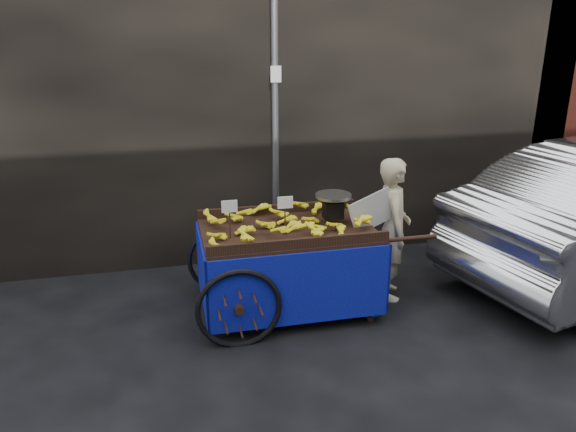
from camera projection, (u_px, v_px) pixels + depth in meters
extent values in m
plane|color=black|center=(274.00, 319.00, 5.91)|extent=(80.00, 80.00, 0.00)
cube|color=black|center=(156.00, 59.00, 7.26)|extent=(11.00, 2.00, 5.00)
cylinder|color=slate|center=(275.00, 109.00, 6.51)|extent=(0.08, 0.08, 4.00)
cube|color=white|center=(276.00, 74.00, 6.33)|extent=(0.12, 0.02, 0.18)
cube|color=black|center=(288.00, 232.00, 5.83)|extent=(1.79, 1.12, 0.07)
cube|color=black|center=(277.00, 209.00, 6.29)|extent=(1.79, 0.05, 0.11)
cube|color=black|center=(300.00, 244.00, 5.32)|extent=(1.79, 0.05, 0.11)
cube|color=black|center=(372.00, 282.00, 5.74)|extent=(0.06, 0.06, 0.89)
cube|color=black|center=(344.00, 249.00, 6.56)|extent=(0.06, 0.06, 0.89)
cylinder|color=black|center=(411.00, 238.00, 5.67)|extent=(0.56, 0.05, 0.04)
cylinder|color=black|center=(378.00, 210.00, 6.49)|extent=(0.56, 0.05, 0.04)
torus|color=black|center=(239.00, 309.00, 5.31)|extent=(0.84, 0.06, 0.84)
torus|color=black|center=(224.00, 259.00, 6.42)|extent=(0.84, 0.06, 0.84)
cylinder|color=black|center=(231.00, 282.00, 5.87)|extent=(0.06, 1.25, 0.06)
cube|color=#0F0786|center=(301.00, 289.00, 5.44)|extent=(1.83, 0.03, 0.76)
cube|color=#0F0786|center=(277.00, 246.00, 6.48)|extent=(1.83, 0.03, 0.76)
cube|color=#0F0786|center=(202.00, 274.00, 5.77)|extent=(0.02, 1.16, 0.76)
cube|color=#0F0786|center=(368.00, 258.00, 6.15)|extent=(0.02, 1.16, 0.76)
cube|color=black|center=(333.00, 210.00, 5.93)|extent=(0.20, 0.16, 0.18)
cylinder|color=silver|center=(333.00, 196.00, 5.88)|extent=(0.38, 0.38, 0.03)
cube|color=white|center=(229.00, 206.00, 5.47)|extent=(0.16, 0.01, 0.12)
cube|color=white|center=(285.00, 202.00, 5.59)|extent=(0.16, 0.01, 0.12)
imported|color=tan|center=(393.00, 229.00, 6.18)|extent=(0.52, 0.66, 1.61)
cube|color=#BAB9B3|center=(372.00, 211.00, 5.89)|extent=(0.58, 0.12, 0.50)
ellipsoid|color=blue|center=(372.00, 308.00, 5.91)|extent=(0.26, 0.21, 0.23)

